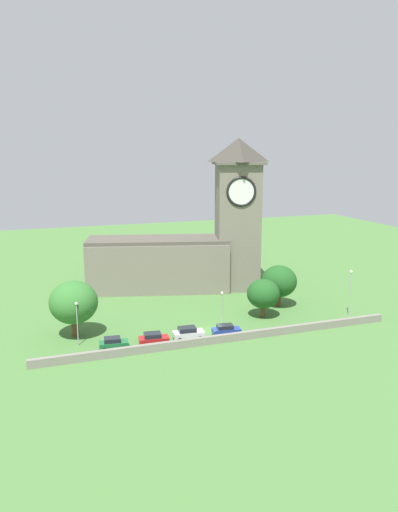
% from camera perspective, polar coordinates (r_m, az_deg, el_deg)
% --- Properties ---
extents(ground_plane, '(200.00, 200.00, 0.00)m').
position_cam_1_polar(ground_plane, '(91.57, -1.78, -5.39)').
color(ground_plane, '#477538').
extents(church, '(35.50, 18.21, 29.50)m').
position_cam_1_polar(church, '(99.15, -0.87, 1.52)').
color(church, slate).
rests_on(church, ground).
extents(quay_barrier, '(54.59, 0.70, 1.18)m').
position_cam_1_polar(quay_barrier, '(73.83, 2.96, -9.29)').
color(quay_barrier, gray).
rests_on(quay_barrier, ground).
extents(car_green, '(4.20, 2.52, 1.68)m').
position_cam_1_polar(car_green, '(72.27, -9.68, -9.71)').
color(car_green, '#1E6B38').
rests_on(car_green, ground).
extents(car_red, '(4.45, 2.65, 1.76)m').
position_cam_1_polar(car_red, '(73.02, -5.17, -9.32)').
color(car_red, red).
rests_on(car_red, ground).
extents(car_white, '(4.66, 2.58, 1.87)m').
position_cam_1_polar(car_white, '(74.69, -1.24, -8.73)').
color(car_white, silver).
rests_on(car_white, ground).
extents(car_blue, '(4.40, 2.57, 1.68)m').
position_cam_1_polar(car_blue, '(76.25, 3.08, -8.37)').
color(car_blue, '#233D9E').
rests_on(car_blue, ground).
extents(streetlamp_west_end, '(0.44, 0.44, 6.43)m').
position_cam_1_polar(streetlamp_west_end, '(73.33, -13.68, -6.66)').
color(streetlamp_west_end, '#9EA0A5').
rests_on(streetlamp_west_end, ground).
extents(streetlamp_west_mid, '(0.44, 0.44, 6.11)m').
position_cam_1_polar(streetlamp_west_mid, '(77.51, 2.61, -5.44)').
color(streetlamp_west_mid, '#9EA0A5').
rests_on(streetlamp_west_mid, ground).
extents(streetlamp_central, '(0.44, 0.44, 7.73)m').
position_cam_1_polar(streetlamp_central, '(87.56, 16.78, -3.26)').
color(streetlamp_central, '#9EA0A5').
rests_on(streetlamp_central, ground).
extents(tree_churchyard, '(7.11, 7.11, 8.52)m').
position_cam_1_polar(tree_churchyard, '(76.53, -14.03, -5.14)').
color(tree_churchyard, brown).
rests_on(tree_churchyard, ground).
extents(tree_riverside_west, '(6.24, 6.24, 7.39)m').
position_cam_1_polar(tree_riverside_west, '(89.85, 9.07, -2.86)').
color(tree_riverside_west, brown).
rests_on(tree_riverside_west, ground).
extents(tree_by_tower, '(5.39, 5.39, 6.47)m').
position_cam_1_polar(tree_by_tower, '(83.81, 7.30, -4.28)').
color(tree_by_tower, brown).
rests_on(tree_by_tower, ground).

